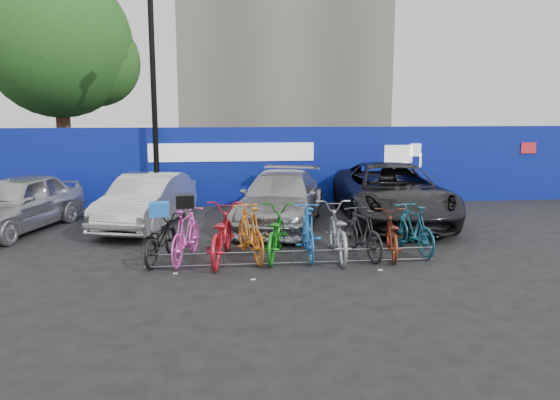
{
  "coord_description": "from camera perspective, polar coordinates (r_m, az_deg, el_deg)",
  "views": [
    {
      "loc": [
        -1.32,
        -10.67,
        3.04
      ],
      "look_at": [
        0.04,
        2.0,
        0.83
      ],
      "focal_mm": 35.0,
      "sensor_mm": 36.0,
      "label": 1
    }
  ],
  "objects": [
    {
      "name": "bike_9",
      "position": [
        11.69,
        13.72,
        -2.91
      ],
      "size": [
        0.77,
        1.78,
        1.04
      ],
      "primitive_type": "imported",
      "rotation": [
        0.0,
        0.0,
        3.31
      ],
      "color": "#17576F",
      "rests_on": "ground"
    },
    {
      "name": "car_2",
      "position": [
        13.93,
        0.05,
        0.08
      ],
      "size": [
        3.07,
        5.02,
        1.36
      ],
      "primitive_type": "imported",
      "rotation": [
        0.0,
        0.0,
        -0.27
      ],
      "color": "#9E9FA3",
      "rests_on": "ground"
    },
    {
      "name": "car_1",
      "position": [
        14.23,
        -13.73,
        -0.08
      ],
      "size": [
        2.36,
        4.24,
        1.32
      ],
      "primitive_type": "imported",
      "rotation": [
        0.0,
        0.0,
        -0.25
      ],
      "color": "silver",
      "rests_on": "ground"
    },
    {
      "name": "bike_5",
      "position": [
        10.99,
        2.94,
        -3.29
      ],
      "size": [
        0.6,
        1.84,
        1.09
      ],
      "primitive_type": "imported",
      "rotation": [
        0.0,
        0.0,
        3.09
      ],
      "color": "blue",
      "rests_on": "ground"
    },
    {
      "name": "car_3",
      "position": [
        14.74,
        11.56,
        0.75
      ],
      "size": [
        2.98,
        5.69,
        1.53
      ],
      "primitive_type": "imported",
      "rotation": [
        0.0,
        0.0,
        -0.08
      ],
      "color": "black",
      "rests_on": "ground"
    },
    {
      "name": "bike_4",
      "position": [
        11.01,
        -0.5,
        -3.4
      ],
      "size": [
        1.12,
        2.09,
        1.04
      ],
      "primitive_type": "imported",
      "rotation": [
        0.0,
        0.0,
        2.91
      ],
      "color": "#167C16",
      "rests_on": "ground"
    },
    {
      "name": "bike_0",
      "position": [
        11.01,
        -12.38,
        -3.98
      ],
      "size": [
        0.99,
        1.83,
        0.91
      ],
      "primitive_type": "imported",
      "rotation": [
        0.0,
        0.0,
        2.91
      ],
      "color": "black",
      "rests_on": "ground"
    },
    {
      "name": "bike_7",
      "position": [
        11.15,
        8.6,
        -3.38
      ],
      "size": [
        0.83,
        1.77,
        1.03
      ],
      "primitive_type": "imported",
      "rotation": [
        0.0,
        0.0,
        3.36
      ],
      "color": "#242426",
      "rests_on": "ground"
    },
    {
      "name": "bike_rack",
      "position": [
        10.56,
        1.28,
        -5.99
      ],
      "size": [
        5.6,
        0.03,
        0.3
      ],
      "color": "#595B60",
      "rests_on": "ground"
    },
    {
      "name": "bike_1",
      "position": [
        10.89,
        -9.81,
        -3.59
      ],
      "size": [
        0.92,
        1.87,
        1.08
      ],
      "primitive_type": "imported",
      "rotation": [
        0.0,
        0.0,
        2.9
      ],
      "color": "#ED49C1",
      "rests_on": "ground"
    },
    {
      "name": "cargo_topcase",
      "position": [
        10.76,
        -9.92,
        -0.12
      ],
      "size": [
        0.38,
        0.34,
        0.25
      ],
      "primitive_type": "cube",
      "rotation": [
        0.0,
        0.0,
        0.1
      ],
      "color": "black",
      "rests_on": "bike_1"
    },
    {
      "name": "lamppost",
      "position": [
        16.18,
        -13.04,
        10.4
      ],
      "size": [
        0.25,
        0.5,
        6.11
      ],
      "color": "black",
      "rests_on": "ground"
    },
    {
      "name": "bike_3",
      "position": [
        10.92,
        -3.13,
        -3.33
      ],
      "size": [
        0.91,
        1.92,
        1.11
      ],
      "primitive_type": "imported",
      "rotation": [
        0.0,
        0.0,
        3.36
      ],
      "color": "orange",
      "rests_on": "ground"
    },
    {
      "name": "tree",
      "position": [
        21.53,
        -21.52,
        14.57
      ],
      "size": [
        5.4,
        5.2,
        7.8
      ],
      "color": "#382314",
      "rests_on": "ground"
    },
    {
      "name": "cargo_crate",
      "position": [
        10.89,
        -12.49,
        -0.95
      ],
      "size": [
        0.41,
        0.33,
        0.28
      ],
      "primitive_type": "cube",
      "rotation": [
        0.0,
        0.0,
        0.08
      ],
      "color": "blue",
      "rests_on": "bike_0"
    },
    {
      "name": "bike_8",
      "position": [
        11.35,
        11.57,
        -3.52
      ],
      "size": [
        0.95,
        1.83,
        0.92
      ],
      "primitive_type": "imported",
      "rotation": [
        0.0,
        0.0,
        2.94
      ],
      "color": "maroon",
      "rests_on": "ground"
    },
    {
      "name": "car_0",
      "position": [
        14.77,
        -25.9,
        -0.28
      ],
      "size": [
        2.76,
        4.41,
        1.4
      ],
      "primitive_type": "imported",
      "rotation": [
        0.0,
        0.0,
        -0.29
      ],
      "color": "#B1B1B5",
      "rests_on": "ground"
    },
    {
      "name": "bike_2",
      "position": [
        10.81,
        -6.2,
        -3.54
      ],
      "size": [
        1.06,
        2.19,
        1.1
      ],
      "primitive_type": "imported",
      "rotation": [
        0.0,
        0.0,
        2.98
      ],
      "color": "red",
      "rests_on": "ground"
    },
    {
      "name": "bike_6",
      "position": [
        11.06,
        5.96,
        -3.26
      ],
      "size": [
        0.83,
        2.11,
        1.09
      ],
      "primitive_type": "imported",
      "rotation": [
        0.0,
        0.0,
        3.09
      ],
      "color": "#94959A",
      "rests_on": "ground"
    },
    {
      "name": "ground",
      "position": [
        11.17,
        0.88,
        -5.96
      ],
      "size": [
        100.0,
        100.0,
        0.0
      ],
      "primitive_type": "plane",
      "color": "black",
      "rests_on": "ground"
    },
    {
      "name": "hoarding",
      "position": [
        16.82,
        -1.59,
        3.56
      ],
      "size": [
        22.0,
        0.18,
        2.4
      ],
      "color": "navy",
      "rests_on": "ground"
    }
  ]
}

